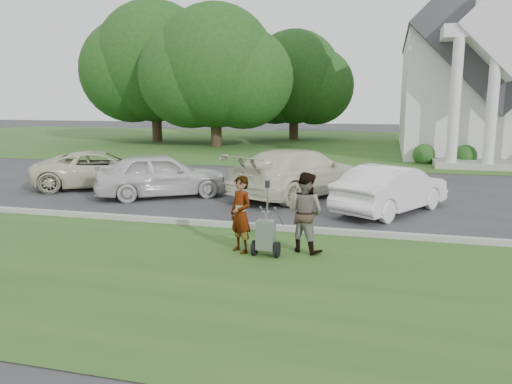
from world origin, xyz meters
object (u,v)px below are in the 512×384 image
at_px(tree_far, 155,68).
at_px(tree_back, 294,81).
at_px(person_right, 305,213).
at_px(car_c, 300,173).
at_px(church, 481,55).
at_px(person_left, 241,215).
at_px(car_a, 101,169).
at_px(car_b, 161,175).
at_px(car_d, 392,189).
at_px(parking_meter_near, 267,201).
at_px(tree_left, 215,72).
at_px(striping_cart, 266,236).

height_order(tree_far, tree_back, tree_far).
bearing_deg(person_right, car_c, -56.78).
bearing_deg(tree_back, car_c, -78.82).
xyz_separation_m(church, tree_back, (-13.01, 6.87, -1.21)).
xyz_separation_m(person_left, person_right, (1.30, 0.40, 0.04)).
relative_size(church, person_left, 14.78).
xyz_separation_m(tree_far, tree_back, (10.00, 5.00, -0.97)).
bearing_deg(person_right, person_left, 39.23).
distance_m(tree_far, car_a, 21.83).
distance_m(car_a, car_b, 3.21).
height_order(car_b, car_d, car_b).
xyz_separation_m(parking_meter_near, car_d, (2.83, 3.52, -0.18)).
distance_m(tree_left, tree_far, 6.73).
bearing_deg(person_left, car_b, 164.76).
bearing_deg(car_d, tree_back, -42.73).
xyz_separation_m(person_left, car_b, (-4.37, 5.33, -0.07)).
relative_size(tree_back, person_left, 5.90).
xyz_separation_m(tree_far, person_right, (16.11, -25.98, -4.84)).
relative_size(church, parking_meter_near, 17.51).
bearing_deg(tree_left, car_a, -85.13).
xyz_separation_m(church, parking_meter_near, (-7.95, -23.15, -5.07)).
height_order(tree_far, parking_meter_near, tree_far).
bearing_deg(tree_back, car_a, -95.87).
bearing_deg(car_a, car_d, -128.34).
distance_m(striping_cart, parking_meter_near, 1.58).
bearing_deg(parking_meter_near, striping_cart, -77.35).
distance_m(parking_meter_near, car_a, 9.19).
distance_m(tree_left, tree_back, 8.95).
bearing_deg(car_c, car_d, 178.46).
distance_m(person_left, car_d, 5.76).
xyz_separation_m(church, person_right, (-6.90, -24.10, -5.08)).
bearing_deg(tree_back, tree_left, -116.57).
bearing_deg(tree_back, tree_far, -153.44).
height_order(church, person_left, church).
distance_m(tree_left, car_d, 22.44).
height_order(car_a, car_c, car_c).
bearing_deg(car_c, tree_back, -49.80).
xyz_separation_m(tree_left, tree_back, (4.00, 8.00, -0.38)).
xyz_separation_m(striping_cart, person_left, (-0.58, 0.14, 0.37)).
height_order(tree_far, striping_cart, tree_far).
relative_size(tree_back, person_right, 5.62).
height_order(church, tree_back, church).
relative_size(church, car_b, 5.53).
distance_m(car_a, car_d, 10.58).
xyz_separation_m(person_right, car_a, (-8.67, 6.08, -0.18)).
height_order(church, car_a, church).
height_order(tree_far, car_c, tree_far).
height_order(tree_back, person_right, tree_back).
bearing_deg(striping_cart, church, 74.24).
bearing_deg(tree_left, church, 3.79).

